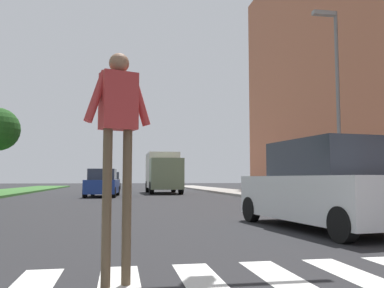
% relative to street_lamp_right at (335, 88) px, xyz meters
% --- Properties ---
extents(ground_plane, '(140.00, 140.00, 0.00)m').
position_rel_street_lamp_right_xyz_m(ground_plane, '(-8.14, 12.53, -4.59)').
color(ground_plane, '#262628').
extents(sidewalk_right, '(3.00, 64.00, 0.15)m').
position_rel_street_lamp_right_xyz_m(sidewalk_right, '(0.60, 10.53, -4.52)').
color(sidewalk_right, '#9E9991').
rests_on(sidewalk_right, ground_plane).
extents(street_lamp_right, '(1.02, 0.24, 7.50)m').
position_rel_street_lamp_right_xyz_m(street_lamp_right, '(0.00, 0.00, 0.00)').
color(street_lamp_right, slate).
rests_on(street_lamp_right, sidewalk_right).
extents(pedestrian_performer, '(0.74, 0.35, 2.49)m').
position_rel_street_lamp_right_xyz_m(pedestrian_performer, '(-8.17, -9.78, -2.93)').
color(pedestrian_performer, brown).
rests_on(pedestrian_performer, ground_plane).
extents(suv_crossing, '(2.47, 4.80, 1.97)m').
position_rel_street_lamp_right_xyz_m(suv_crossing, '(-3.65, -5.72, -3.66)').
color(suv_crossing, silver).
rests_on(suv_crossing, ground_plane).
extents(sedan_midblock, '(2.11, 4.46, 1.71)m').
position_rel_street_lamp_right_xyz_m(sedan_midblock, '(-9.19, 11.58, -3.80)').
color(sedan_midblock, navy).
rests_on(sedan_midblock, ground_plane).
extents(sedan_distant, '(1.86, 4.56, 1.75)m').
position_rel_street_lamp_right_xyz_m(sedan_distant, '(-8.99, 27.01, -3.79)').
color(sedan_distant, '#B7B7BC').
rests_on(sedan_distant, ground_plane).
extents(truck_box_delivery, '(2.40, 6.20, 3.10)m').
position_rel_street_lamp_right_xyz_m(truck_box_delivery, '(-4.88, 16.87, -2.96)').
color(truck_box_delivery, gray).
rests_on(truck_box_delivery, ground_plane).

